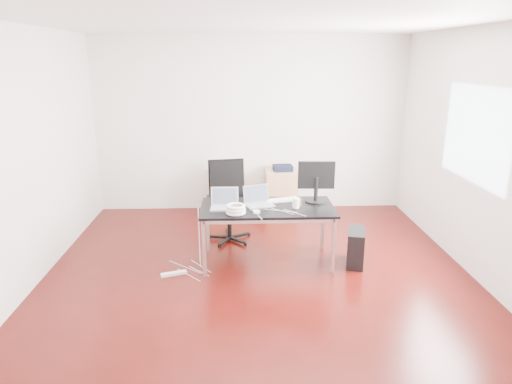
{
  "coord_description": "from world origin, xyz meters",
  "views": [
    {
      "loc": [
        -0.23,
        -4.87,
        2.46
      ],
      "look_at": [
        0.0,
        0.55,
        0.85
      ],
      "focal_mm": 32.0,
      "sensor_mm": 36.0,
      "label": 1
    }
  ],
  "objects_px": {
    "filing_cabinet_left": "(225,192)",
    "pc_tower": "(356,247)",
    "desk": "(267,211)",
    "office_chair": "(228,197)",
    "filing_cabinet_right": "(281,192)"
  },
  "relations": [
    {
      "from": "filing_cabinet_left",
      "to": "filing_cabinet_right",
      "type": "xyz_separation_m",
      "value": [
        0.91,
        0.0,
        0.0
      ]
    },
    {
      "from": "desk",
      "to": "filing_cabinet_left",
      "type": "bearing_deg",
      "value": 106.34
    },
    {
      "from": "office_chair",
      "to": "filing_cabinet_left",
      "type": "distance_m",
      "value": 1.11
    },
    {
      "from": "filing_cabinet_left",
      "to": "pc_tower",
      "type": "xyz_separation_m",
      "value": [
        1.64,
        -1.99,
        -0.13
      ]
    },
    {
      "from": "office_chair",
      "to": "filing_cabinet_right",
      "type": "bearing_deg",
      "value": 43.33
    },
    {
      "from": "desk",
      "to": "pc_tower",
      "type": "height_order",
      "value": "desk"
    },
    {
      "from": "office_chair",
      "to": "filing_cabinet_right",
      "type": "xyz_separation_m",
      "value": [
        0.84,
        1.08,
        -0.26
      ]
    },
    {
      "from": "filing_cabinet_left",
      "to": "pc_tower",
      "type": "relative_size",
      "value": 1.56
    },
    {
      "from": "desk",
      "to": "pc_tower",
      "type": "bearing_deg",
      "value": -4.67
    },
    {
      "from": "filing_cabinet_left",
      "to": "pc_tower",
      "type": "bearing_deg",
      "value": -50.45
    },
    {
      "from": "filing_cabinet_right",
      "to": "desk",
      "type": "bearing_deg",
      "value": -100.44
    },
    {
      "from": "filing_cabinet_right",
      "to": "filing_cabinet_left",
      "type": "bearing_deg",
      "value": 180.0
    },
    {
      "from": "desk",
      "to": "filing_cabinet_right",
      "type": "bearing_deg",
      "value": 79.56
    },
    {
      "from": "desk",
      "to": "office_chair",
      "type": "relative_size",
      "value": 1.48
    },
    {
      "from": "office_chair",
      "to": "pc_tower",
      "type": "xyz_separation_m",
      "value": [
        1.57,
        -0.91,
        -0.39
      ]
    }
  ]
}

